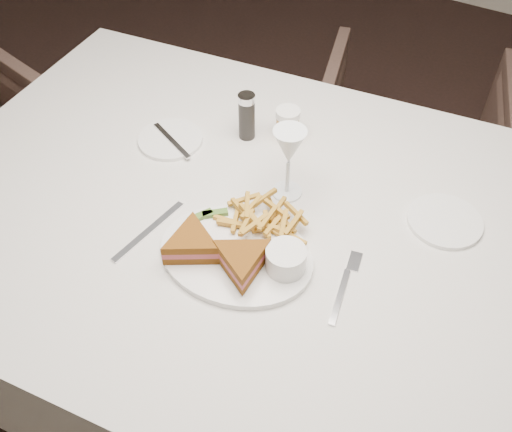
{
  "coord_description": "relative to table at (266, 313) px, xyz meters",
  "views": [
    {
      "loc": [
        0.65,
        -1.01,
        1.66
      ],
      "look_at": [
        0.24,
        -0.32,
        0.8
      ],
      "focal_mm": 40.0,
      "sensor_mm": 36.0,
      "label": 1
    }
  ],
  "objects": [
    {
      "name": "chair_far",
      "position": [
        0.06,
        0.92,
        -0.04
      ],
      "size": [
        0.78,
        0.76,
        0.66
      ],
      "primitive_type": "imported",
      "rotation": [
        0.0,
        0.0,
        3.42
      ],
      "color": "#46322B",
      "rests_on": "ground"
    },
    {
      "name": "ground",
      "position": [
        -0.24,
        0.27,
        -0.38
      ],
      "size": [
        5.0,
        5.0,
        0.0
      ],
      "primitive_type": "plane",
      "color": "black",
      "rests_on": "ground"
    },
    {
      "name": "table",
      "position": [
        0.0,
        0.0,
        0.0
      ],
      "size": [
        1.72,
        1.25,
        0.75
      ],
      "primitive_type": "cube",
      "rotation": [
        0.0,
        0.0,
        0.12
      ],
      "color": "silver",
      "rests_on": "ground"
    },
    {
      "name": "table_setting",
      "position": [
        -0.01,
        -0.04,
        0.41
      ],
      "size": [
        0.83,
        0.57,
        0.18
      ],
      "color": "white",
      "rests_on": "table"
    }
  ]
}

